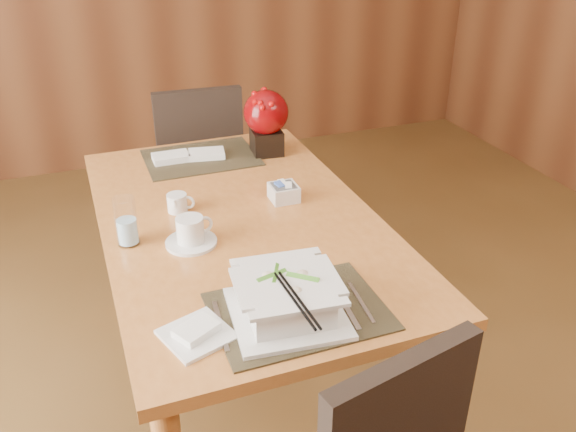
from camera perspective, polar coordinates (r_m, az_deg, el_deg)
name	(u,v)px	position (r m, az deg, el deg)	size (l,w,h in m)	color
dining_table	(240,243)	(2.11, -4.48, -2.52)	(0.90, 1.50, 0.75)	#BA7033
placemat_near	(299,311)	(1.62, 1.02, -8.89)	(0.45, 0.33, 0.01)	black
placemat_far	(201,158)	(2.54, -8.13, 5.43)	(0.45, 0.33, 0.01)	black
soup_setting	(287,299)	(1.57, -0.09, -7.76)	(0.31, 0.31, 0.12)	silver
coffee_cup	(190,233)	(1.91, -9.11, -1.57)	(0.16, 0.16, 0.09)	silver
water_glass	(126,221)	(1.94, -14.90, -0.50)	(0.07, 0.07, 0.16)	silver
creamer_jug	(177,203)	(2.12, -10.33, 1.22)	(0.09, 0.09, 0.06)	silver
sugar_caddy	(284,193)	(2.16, -0.40, 2.21)	(0.10, 0.10, 0.06)	silver
berry_decor	(266,118)	(2.52, -2.05, 9.13)	(0.18, 0.18, 0.27)	black
napkins_far	(191,155)	(2.53, -9.03, 5.63)	(0.29, 0.10, 0.03)	white
bread_plate	(197,335)	(1.56, -8.52, -10.93)	(0.16, 0.16, 0.01)	silver
far_chair	(199,162)	(3.10, -8.37, 5.03)	(0.45, 0.46, 0.92)	black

